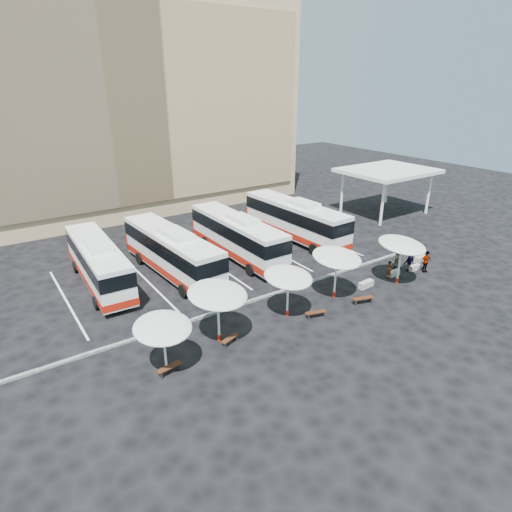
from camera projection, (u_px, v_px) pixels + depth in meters
ground at (268, 300)px, 30.68m from camera, size 120.00×120.00×0.00m
sandstone_building at (111, 98)px, 50.18m from camera, size 42.00×18.25×29.60m
service_canopy at (388, 172)px, 48.90m from camera, size 10.00×8.00×5.20m
curb_divider at (264, 297)px, 31.03m from camera, size 34.00×0.25×0.15m
bay_lines at (214, 264)px, 36.79m from camera, size 24.15×12.00×0.01m
bus_0 at (98, 262)px, 32.44m from camera, size 3.04×11.70×3.69m
bus_1 at (172, 251)px, 34.09m from camera, size 3.47×12.60×3.96m
bus_2 at (237, 235)px, 37.60m from camera, size 2.91×12.35×3.92m
bus_3 at (295, 219)px, 41.74m from camera, size 3.31×12.87×4.06m
sunshade_0 at (163, 328)px, 22.24m from camera, size 3.40×3.44×3.22m
sunshade_1 at (218, 295)px, 24.80m from camera, size 4.67×4.69×3.70m
sunshade_2 at (288, 277)px, 27.66m from camera, size 3.85×3.88×3.35m
sunshade_3 at (337, 258)px, 30.01m from camera, size 4.20×4.23×3.65m
sunshade_4 at (402, 245)px, 32.11m from camera, size 4.68×4.71×3.72m
wood_bench_0 at (169, 368)px, 22.98m from camera, size 1.46×0.58×0.44m
wood_bench_1 at (230, 339)px, 25.57m from camera, size 1.38×0.77×0.41m
wood_bench_2 at (316, 313)px, 28.38m from camera, size 1.44×0.76×0.43m
wood_bench_3 at (363, 299)px, 30.12m from camera, size 1.59×0.84×0.47m
conc_bench_0 at (366, 284)px, 32.54m from camera, size 1.36×0.52×0.50m
conc_bench_1 at (394, 273)px, 34.47m from camera, size 1.15×0.40×0.43m
conc_bench_2 at (414, 268)px, 35.48m from camera, size 1.18×0.46×0.43m
conc_bench_3 at (420, 259)px, 37.16m from camera, size 1.33×0.54×0.48m
passenger_0 at (390, 270)px, 33.72m from camera, size 0.66×0.64×1.53m
passenger_1 at (396, 259)px, 35.57m from camera, size 0.95×0.80×1.75m
passenger_2 at (426, 262)px, 34.85m from camera, size 1.14×0.61×1.84m
passenger_3 at (409, 260)px, 35.12m from camera, size 1.21×0.71×1.87m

